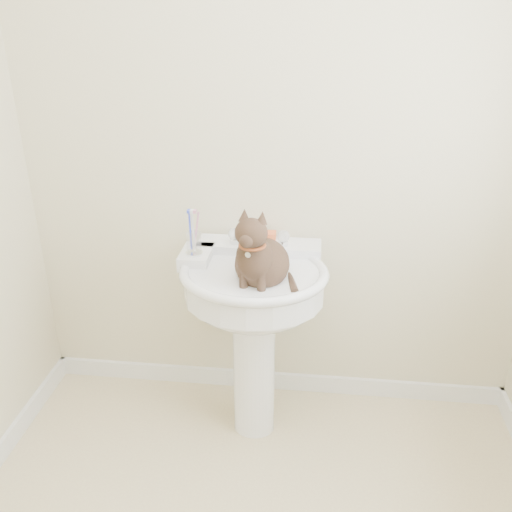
% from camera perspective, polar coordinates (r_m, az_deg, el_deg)
% --- Properties ---
extents(wall_back, '(2.20, 0.00, 2.50)m').
position_cam_1_polar(wall_back, '(2.25, 2.25, 12.28)').
color(wall_back, beige).
rests_on(wall_back, ground).
extents(baseboard_back, '(2.20, 0.02, 0.09)m').
position_cam_1_polar(baseboard_back, '(2.76, 1.81, -12.94)').
color(baseboard_back, white).
rests_on(baseboard_back, floor).
extents(pedestal_sink, '(0.60, 0.59, 0.83)m').
position_cam_1_polar(pedestal_sink, '(2.20, -0.27, -4.79)').
color(pedestal_sink, white).
rests_on(pedestal_sink, floor).
extents(faucet, '(0.28, 0.12, 0.14)m').
position_cam_1_polar(faucet, '(2.23, 0.23, 1.99)').
color(faucet, silver).
rests_on(faucet, pedestal_sink).
extents(soap_bar, '(0.09, 0.06, 0.03)m').
position_cam_1_polar(soap_bar, '(2.32, 1.00, 2.18)').
color(soap_bar, orange).
rests_on(soap_bar, pedestal_sink).
extents(toothbrush_cup, '(0.07, 0.07, 0.19)m').
position_cam_1_polar(toothbrush_cup, '(2.17, -6.56, 1.40)').
color(toothbrush_cup, silver).
rests_on(toothbrush_cup, pedestal_sink).
extents(cat, '(0.23, 0.29, 0.42)m').
position_cam_1_polar(cat, '(2.02, 0.48, -0.35)').
color(cat, '#483024').
rests_on(cat, pedestal_sink).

